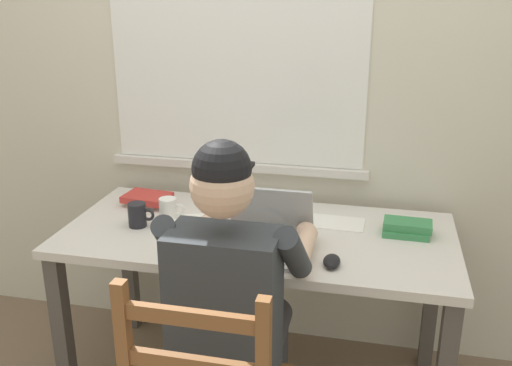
% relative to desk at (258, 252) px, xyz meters
% --- Properties ---
extents(back_wall, '(6.00, 0.08, 2.60)m').
position_rel_desk_xyz_m(back_wall, '(-0.00, 0.44, 0.65)').
color(back_wall, beige).
rests_on(back_wall, ground).
extents(desk, '(1.55, 0.72, 0.74)m').
position_rel_desk_xyz_m(desk, '(0.00, 0.00, 0.00)').
color(desk, beige).
rests_on(desk, ground).
extents(seated_person, '(0.50, 0.60, 1.26)m').
position_rel_desk_xyz_m(seated_person, '(0.01, -0.44, 0.05)').
color(seated_person, '#33383D').
rests_on(seated_person, ground).
extents(laptop, '(0.33, 0.33, 0.22)m').
position_rel_desk_xyz_m(laptop, '(0.06, -0.14, 0.14)').
color(laptop, '#ADAFB2').
rests_on(laptop, desk).
extents(computer_mouse, '(0.06, 0.10, 0.03)m').
position_rel_desk_xyz_m(computer_mouse, '(0.32, -0.23, 0.11)').
color(computer_mouse, black).
rests_on(computer_mouse, desk).
extents(coffee_mug_white, '(0.11, 0.07, 0.10)m').
position_rel_desk_xyz_m(coffee_mug_white, '(-0.38, 0.02, 0.14)').
color(coffee_mug_white, white).
rests_on(coffee_mug_white, desk).
extents(coffee_mug_dark, '(0.11, 0.07, 0.10)m').
position_rel_desk_xyz_m(coffee_mug_dark, '(-0.48, -0.06, 0.14)').
color(coffee_mug_dark, black).
rests_on(coffee_mug_dark, desk).
extents(book_stack_main, '(0.21, 0.16, 0.05)m').
position_rel_desk_xyz_m(book_stack_main, '(-0.54, 0.18, 0.12)').
color(book_stack_main, gray).
rests_on(book_stack_main, desk).
extents(book_stack_side, '(0.19, 0.12, 0.06)m').
position_rel_desk_xyz_m(book_stack_side, '(0.58, 0.09, 0.12)').
color(book_stack_side, '#38844C').
rests_on(book_stack_side, desk).
extents(paper_pile_near_laptop, '(0.25, 0.24, 0.01)m').
position_rel_desk_xyz_m(paper_pile_near_laptop, '(-0.26, 0.00, 0.10)').
color(paper_pile_near_laptop, white).
rests_on(paper_pile_near_laptop, desk).
extents(paper_pile_back_corner, '(0.23, 0.18, 0.01)m').
position_rel_desk_xyz_m(paper_pile_back_corner, '(0.07, 0.11, 0.10)').
color(paper_pile_back_corner, white).
rests_on(paper_pile_back_corner, desk).
extents(paper_pile_side, '(0.25, 0.16, 0.00)m').
position_rel_desk_xyz_m(paper_pile_side, '(0.29, 0.15, 0.10)').
color(paper_pile_side, white).
rests_on(paper_pile_side, desk).
extents(landscape_photo_print, '(0.15, 0.13, 0.00)m').
position_rel_desk_xyz_m(landscape_photo_print, '(-0.13, 0.02, 0.09)').
color(landscape_photo_print, '#C63D33').
rests_on(landscape_photo_print, desk).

